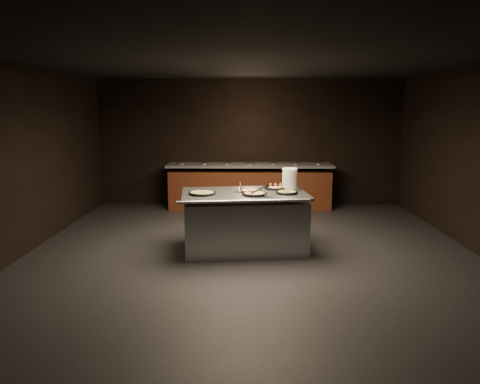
{
  "coord_description": "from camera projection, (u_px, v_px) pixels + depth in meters",
  "views": [
    {
      "loc": [
        -0.09,
        -6.88,
        2.23
      ],
      "look_at": [
        -0.18,
        0.3,
        0.95
      ],
      "focal_mm": 35.0,
      "sensor_mm": 36.0,
      "label": 1
    }
  ],
  "objects": [
    {
      "name": "pan_cheese_slices_a",
      "position": [
        276.0,
        188.0,
        7.67
      ],
      "size": [
        0.39,
        0.39,
        0.04
      ],
      "rotation": [
        0.0,
        0.0,
        0.74
      ],
      "color": "black",
      "rests_on": "serving_counter"
    },
    {
      "name": "salad_bar",
      "position": [
        250.0,
        189.0,
        10.59
      ],
      "size": [
        3.7,
        0.83,
        1.18
      ],
      "color": "#4E1B12",
      "rests_on": "ground"
    },
    {
      "name": "server_right",
      "position": [
        261.0,
        192.0,
        6.95
      ],
      "size": [
        0.33,
        0.1,
        0.16
      ],
      "rotation": [
        0.0,
        0.0,
        -0.05
      ],
      "color": "#B6B9BE",
      "rests_on": "serving_counter"
    },
    {
      "name": "pan_veggie_whole",
      "position": [
        202.0,
        193.0,
        7.17
      ],
      "size": [
        0.42,
        0.42,
        0.04
      ],
      "rotation": [
        0.0,
        0.0,
        0.05
      ],
      "color": "black",
      "rests_on": "serving_counter"
    },
    {
      "name": "server_left",
      "position": [
        240.0,
        188.0,
        7.25
      ],
      "size": [
        0.13,
        0.33,
        0.16
      ],
      "rotation": [
        0.0,
        0.0,
        1.82
      ],
      "color": "#B6B9BE",
      "rests_on": "serving_counter"
    },
    {
      "name": "pan_veggie_slices",
      "position": [
        287.0,
        192.0,
        7.23
      ],
      "size": [
        0.34,
        0.34,
        0.04
      ],
      "rotation": [
        0.0,
        0.0,
        -0.45
      ],
      "color": "black",
      "rests_on": "serving_counter"
    },
    {
      "name": "pan_cheese_whole",
      "position": [
        250.0,
        191.0,
        7.37
      ],
      "size": [
        0.36,
        0.36,
        0.04
      ],
      "rotation": [
        0.0,
        0.0,
        -0.31
      ],
      "color": "black",
      "rests_on": "serving_counter"
    },
    {
      "name": "pan_cheese_slices_b",
      "position": [
        255.0,
        194.0,
        7.11
      ],
      "size": [
        0.39,
        0.39,
        0.04
      ],
      "rotation": [
        0.0,
        0.0,
        2.14
      ],
      "color": "black",
      "rests_on": "serving_counter"
    },
    {
      "name": "plate_stack",
      "position": [
        290.0,
        179.0,
        7.6
      ],
      "size": [
        0.24,
        0.24,
        0.34
      ],
      "primitive_type": "cylinder",
      "color": "silver",
      "rests_on": "serving_counter"
    },
    {
      "name": "serving_counter",
      "position": [
        244.0,
        223.0,
        7.41
      ],
      "size": [
        2.07,
        1.46,
        0.93
      ],
      "rotation": [
        0.0,
        0.0,
        0.11
      ],
      "color": "#B6B9BE",
      "rests_on": "ground"
    },
    {
      "name": "room",
      "position": [
        252.0,
        162.0,
        6.91
      ],
      "size": [
        7.02,
        8.02,
        2.92
      ],
      "color": "black",
      "rests_on": "ground"
    }
  ]
}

